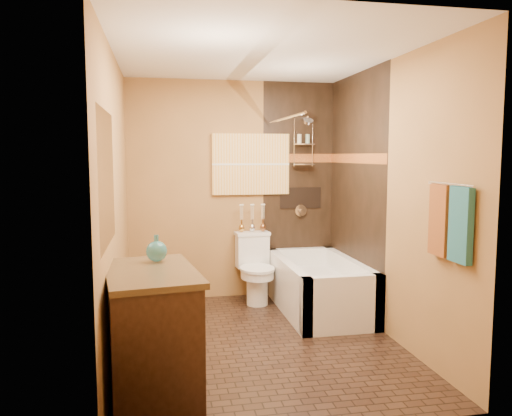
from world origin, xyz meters
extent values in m
plane|color=black|center=(0.00, 0.00, 0.00)|extent=(3.00, 3.00, 0.00)
cube|color=#A97841|center=(-1.20, 0.00, 1.25)|extent=(0.02, 3.00, 2.50)
cube|color=#A97841|center=(1.20, 0.00, 1.25)|extent=(0.02, 3.00, 2.50)
cube|color=#A97841|center=(0.00, 1.50, 1.25)|extent=(2.40, 0.02, 2.50)
cube|color=#A97841|center=(0.00, -1.50, 1.25)|extent=(2.40, 0.02, 2.50)
plane|color=silver|center=(0.00, 0.00, 2.50)|extent=(3.00, 3.00, 0.00)
cube|color=black|center=(0.78, 1.49, 1.25)|extent=(0.85, 0.01, 2.50)
cube|color=black|center=(1.19, 0.75, 1.25)|extent=(0.01, 1.50, 2.50)
cube|color=maroon|center=(0.78, 1.48, 1.62)|extent=(0.85, 0.01, 0.10)
cube|color=maroon|center=(1.18, 0.75, 1.62)|extent=(0.01, 1.50, 0.10)
cube|color=black|center=(0.80, 1.48, 1.15)|extent=(0.50, 0.01, 0.25)
cylinder|color=silver|center=(0.80, 1.35, 2.08)|extent=(0.02, 0.26, 0.02)
cylinder|color=silver|center=(0.80, 1.20, 2.03)|extent=(0.11, 0.11, 0.09)
cylinder|color=silver|center=(0.80, 1.47, 1.00)|extent=(0.14, 0.02, 0.14)
cylinder|color=silver|center=(0.40, 0.75, 2.02)|extent=(0.03, 1.55, 0.03)
cylinder|color=silver|center=(1.15, -1.05, 1.45)|extent=(0.02, 0.55, 0.02)
cube|color=#225F71|center=(1.16, -1.18, 1.18)|extent=(0.05, 0.22, 0.52)
cube|color=brown|center=(1.16, -0.92, 1.18)|extent=(0.05, 0.22, 0.52)
cube|color=gold|center=(0.20, 1.48, 1.55)|extent=(0.90, 0.04, 0.70)
cube|color=white|center=(-1.19, -0.76, 1.50)|extent=(0.01, 1.00, 0.90)
cube|color=white|center=(0.80, 0.05, 0.28)|extent=(0.80, 0.10, 0.55)
cube|color=white|center=(0.80, 1.45, 0.28)|extent=(0.80, 0.10, 0.55)
cube|color=white|center=(0.45, 0.75, 0.28)|extent=(0.10, 1.50, 0.55)
cube|color=white|center=(1.15, 0.75, 0.28)|extent=(0.10, 1.50, 0.55)
cube|color=white|center=(0.80, 0.75, 0.17)|extent=(0.64, 1.34, 0.35)
cube|color=white|center=(0.20, 1.39, 0.55)|extent=(0.39, 0.20, 0.37)
cube|color=white|center=(0.20, 1.39, 0.75)|extent=(0.41, 0.22, 0.04)
cylinder|color=white|center=(0.20, 1.10, 0.19)|extent=(0.23, 0.23, 0.37)
cylinder|color=white|center=(0.20, 1.10, 0.35)|extent=(0.36, 0.36, 0.10)
cylinder|color=white|center=(0.20, 1.10, 0.41)|extent=(0.38, 0.38, 0.03)
cube|color=black|center=(-0.92, -0.76, 0.41)|extent=(0.69, 1.00, 0.83)
cube|color=black|center=(-0.91, -0.76, 0.85)|extent=(0.73, 1.05, 0.04)
camera|label=1|loc=(-0.85, -4.20, 1.65)|focal=35.00mm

